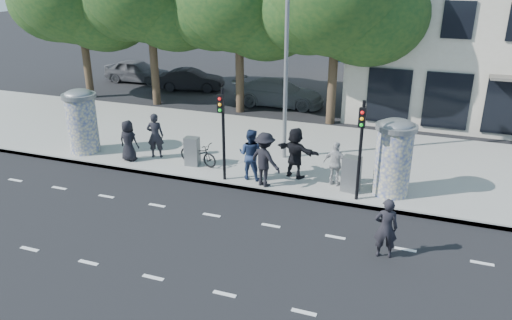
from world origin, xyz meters
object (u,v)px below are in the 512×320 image
at_px(ped_a, 128,141).
at_px(cabinet_right, 351,174).
at_px(man_road, 386,228).
at_px(ped_e, 336,164).
at_px(ped_f, 295,153).
at_px(car_mid, 191,80).
at_px(street_lamp, 286,41).
at_px(traffic_pole_far, 361,141).
at_px(ped_d, 265,160).
at_px(ped_c, 251,154).
at_px(car_right, 279,93).
at_px(ad_column_left, 82,120).
at_px(car_left, 137,71).
at_px(ad_column_right, 394,155).
at_px(ped_b, 155,135).
at_px(cabinet_left, 192,151).
at_px(bicycle, 198,153).
at_px(traffic_pole_near, 223,125).

height_order(ped_a, cabinet_right, ped_a).
height_order(ped_a, man_road, ped_a).
height_order(ped_e, ped_f, ped_f).
bearing_deg(car_mid, street_lamp, -150.22).
xyz_separation_m(man_road, car_mid, (-13.58, 15.24, -0.21)).
bearing_deg(cabinet_right, traffic_pole_far, -56.52).
height_order(ped_d, ped_f, ped_d).
bearing_deg(ped_c, car_right, -75.08).
relative_size(traffic_pole_far, ped_c, 1.80).
distance_m(ad_column_left, traffic_pole_far, 11.44).
distance_m(ped_e, man_road, 4.42).
bearing_deg(street_lamp, ped_c, -102.62).
distance_m(ped_e, car_right, 11.13).
bearing_deg(ped_d, ped_a, 17.48).
bearing_deg(car_left, ped_c, -135.32).
bearing_deg(ad_column_right, cabinet_right, -168.36).
relative_size(ad_column_right, traffic_pole_far, 0.78).
bearing_deg(car_right, ped_b, 165.63).
bearing_deg(car_left, ad_column_left, -157.43).
relative_size(traffic_pole_far, cabinet_left, 3.01).
distance_m(traffic_pole_far, cabinet_left, 6.74).
bearing_deg(bicycle, car_right, 11.76).
bearing_deg(man_road, ped_e, -72.26).
bearing_deg(ped_c, ped_d, 152.01).
distance_m(man_road, cabinet_left, 8.64).
bearing_deg(traffic_pole_near, ad_column_left, 173.89).
bearing_deg(cabinet_left, ped_d, -19.21).
xyz_separation_m(ad_column_right, ped_b, (-9.28, 0.26, -0.47)).
relative_size(ped_b, car_mid, 0.46).
bearing_deg(man_road, cabinet_right, -77.89).
bearing_deg(street_lamp, car_left, 142.43).
height_order(street_lamp, ped_e, street_lamp).
bearing_deg(man_road, cabinet_left, -37.59).
distance_m(street_lamp, ped_d, 4.60).
relative_size(ped_a, car_right, 0.33).
height_order(traffic_pole_far, street_lamp, street_lamp).
height_order(ped_f, car_right, ped_f).
bearing_deg(cabinet_right, man_road, -59.27).
height_order(ped_c, car_mid, ped_c).
height_order(traffic_pole_near, ped_a, traffic_pole_near).
height_order(ped_d, cabinet_left, ped_d).
bearing_deg(street_lamp, traffic_pole_near, -116.23).
bearing_deg(ped_d, car_right, -53.43).
bearing_deg(traffic_pole_far, ped_b, 171.95).
bearing_deg(ped_b, traffic_pole_near, 143.85).
distance_m(ad_column_left, cabinet_left, 4.96).
height_order(street_lamp, cabinet_left, street_lamp).
bearing_deg(ped_f, traffic_pole_near, 43.80).
relative_size(traffic_pole_far, ped_b, 1.85).
xyz_separation_m(ad_column_left, cabinet_left, (4.89, 0.18, -0.82)).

